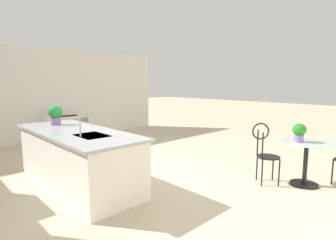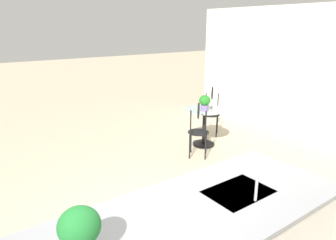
{
  "view_description": "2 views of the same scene",
  "coord_description": "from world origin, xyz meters",
  "px_view_note": "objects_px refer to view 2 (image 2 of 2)",
  "views": [
    {
      "loc": [
        -3.87,
        2.72,
        1.7
      ],
      "look_at": [
        -0.8,
        -0.21,
        1.11
      ],
      "focal_mm": 28.35,
      "sensor_mm": 36.0,
      "label": 1
    },
    {
      "loc": [
        1.65,
        2.43,
        2.29
      ],
      "look_at": [
        -0.46,
        -0.47,
        1.2
      ],
      "focal_mm": 33.26,
      "sensor_mm": 36.0,
      "label": 2
    }
  ],
  "objects_px": {
    "potted_plant_on_table": "(205,102)",
    "chair_by_island": "(198,127)",
    "potted_plant_counter_far": "(80,232)",
    "bistro_table": "(204,123)",
    "chair_near_window": "(211,109)"
  },
  "relations": [
    {
      "from": "chair_by_island",
      "to": "potted_plant_counter_far",
      "type": "relative_size",
      "value": 2.88
    },
    {
      "from": "chair_by_island",
      "to": "potted_plant_counter_far",
      "type": "height_order",
      "value": "potted_plant_counter_far"
    },
    {
      "from": "potted_plant_on_table",
      "to": "potted_plant_counter_far",
      "type": "bearing_deg",
      "value": 37.63
    },
    {
      "from": "bistro_table",
      "to": "potted_plant_on_table",
      "type": "bearing_deg",
      "value": 45.52
    },
    {
      "from": "bistro_table",
      "to": "chair_near_window",
      "type": "height_order",
      "value": "chair_near_window"
    },
    {
      "from": "potted_plant_on_table",
      "to": "chair_by_island",
      "type": "bearing_deg",
      "value": 36.18
    },
    {
      "from": "bistro_table",
      "to": "chair_near_window",
      "type": "distance_m",
      "value": 0.69
    },
    {
      "from": "potted_plant_on_table",
      "to": "potted_plant_counter_far",
      "type": "distance_m",
      "value": 4.32
    },
    {
      "from": "bistro_table",
      "to": "chair_by_island",
      "type": "relative_size",
      "value": 0.77
    },
    {
      "from": "chair_by_island",
      "to": "potted_plant_on_table",
      "type": "bearing_deg",
      "value": -143.82
    },
    {
      "from": "bistro_table",
      "to": "chair_near_window",
      "type": "bearing_deg",
      "value": -145.06
    },
    {
      "from": "bistro_table",
      "to": "chair_by_island",
      "type": "xyz_separation_m",
      "value": [
        0.51,
        0.4,
        0.13
      ]
    },
    {
      "from": "chair_near_window",
      "to": "potted_plant_counter_far",
      "type": "height_order",
      "value": "potted_plant_counter_far"
    },
    {
      "from": "chair_near_window",
      "to": "chair_by_island",
      "type": "height_order",
      "value": "same"
    },
    {
      "from": "bistro_table",
      "to": "chair_near_window",
      "type": "xyz_separation_m",
      "value": [
        -0.55,
        -0.39,
        0.13
      ]
    }
  ]
}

